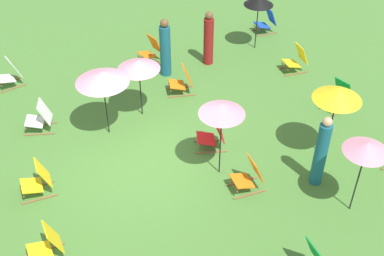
# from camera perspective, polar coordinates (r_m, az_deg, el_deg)

# --- Properties ---
(ground_plane) EXTENTS (40.00, 40.00, 0.00)m
(ground_plane) POSITION_cam_1_polar(r_m,az_deg,el_deg) (11.98, -5.32, -3.24)
(ground_plane) COLOR #477A33
(deckchair_0) EXTENTS (0.49, 0.77, 0.83)m
(deckchair_0) POSITION_cam_1_polar(r_m,az_deg,el_deg) (17.19, 8.51, 11.96)
(deckchair_0) COLOR olive
(deckchair_0) RESTS_ON ground
(deckchair_1) EXTENTS (0.51, 0.78, 0.83)m
(deckchair_1) POSITION_cam_1_polar(r_m,az_deg,el_deg) (10.97, 6.51, -5.47)
(deckchair_1) COLOR olive
(deckchair_1) RESTS_ON ground
(deckchair_2) EXTENTS (0.67, 0.86, 0.83)m
(deckchair_2) POSITION_cam_1_polar(r_m,az_deg,el_deg) (13.06, -16.99, 1.12)
(deckchair_2) COLOR olive
(deckchair_2) RESTS_ON ground
(deckchair_3) EXTENTS (0.67, 0.86, 0.83)m
(deckchair_3) POSITION_cam_1_polar(r_m,az_deg,el_deg) (13.83, 16.42, 3.56)
(deckchair_3) COLOR olive
(deckchair_3) RESTS_ON ground
(deckchair_4) EXTENTS (0.67, 0.86, 0.83)m
(deckchair_4) POSITION_cam_1_polar(r_m,az_deg,el_deg) (15.38, -4.73, 8.88)
(deckchair_4) COLOR olive
(deckchair_4) RESTS_ON ground
(deckchair_7) EXTENTS (0.49, 0.77, 0.83)m
(deckchair_7) POSITION_cam_1_polar(r_m,az_deg,el_deg) (11.31, -17.23, -5.74)
(deckchair_7) COLOR olive
(deckchair_7) RESTS_ON ground
(deckchair_8) EXTENTS (0.51, 0.78, 0.83)m
(deckchair_8) POSITION_cam_1_polar(r_m,az_deg,el_deg) (10.02, -16.25, -12.80)
(deckchair_8) COLOR olive
(deckchair_8) RESTS_ON ground
(deckchair_9) EXTENTS (0.63, 0.85, 0.83)m
(deckchair_9) POSITION_cam_1_polar(r_m,az_deg,el_deg) (13.87, -1.12, 5.41)
(deckchair_9) COLOR olive
(deckchair_9) RESTS_ON ground
(deckchair_11) EXTENTS (0.68, 0.87, 0.83)m
(deckchair_11) POSITION_cam_1_polar(r_m,az_deg,el_deg) (11.96, 2.36, -0.81)
(deckchair_11) COLOR olive
(deckchair_11) RESTS_ON ground
(deckchair_13) EXTENTS (0.63, 0.85, 0.83)m
(deckchair_13) POSITION_cam_1_polar(r_m,az_deg,el_deg) (15.08, -20.09, 5.84)
(deckchair_13) COLOR olive
(deckchair_13) RESTS_ON ground
(deckchair_14) EXTENTS (0.53, 0.79, 0.83)m
(deckchair_14) POSITION_cam_1_polar(r_m,az_deg,el_deg) (15.16, 11.85, 7.67)
(deckchair_14) COLOR olive
(deckchair_14) RESTS_ON ground
(umbrella_0) EXTENTS (1.09, 1.09, 1.93)m
(umbrella_0) POSITION_cam_1_polar(r_m,az_deg,el_deg) (11.32, 16.36, 3.78)
(umbrella_0) COLOR black
(umbrella_0) RESTS_ON ground
(umbrella_1) EXTENTS (1.28, 1.28, 1.78)m
(umbrella_1) POSITION_cam_1_polar(r_m,az_deg,el_deg) (11.85, -10.27, 5.75)
(umbrella_1) COLOR black
(umbrella_1) RESTS_ON ground
(umbrella_2) EXTENTS (0.90, 0.90, 1.74)m
(umbrella_2) POSITION_cam_1_polar(r_m,az_deg,el_deg) (15.62, 7.66, 14.24)
(umbrella_2) COLOR black
(umbrella_2) RESTS_ON ground
(umbrella_3) EXTENTS (1.07, 1.07, 1.65)m
(umbrella_3) POSITION_cam_1_polar(r_m,az_deg,el_deg) (12.45, -6.14, 7.22)
(umbrella_3) COLOR black
(umbrella_3) RESTS_ON ground
(umbrella_4) EXTENTS (0.92, 0.92, 1.83)m
(umbrella_4) POSITION_cam_1_polar(r_m,az_deg,el_deg) (10.12, 19.40, -2.13)
(umbrella_4) COLOR black
(umbrella_4) RESTS_ON ground
(umbrella_5) EXTENTS (1.00, 1.00, 1.94)m
(umbrella_5) POSITION_cam_1_polar(r_m,az_deg,el_deg) (10.39, 3.45, 2.21)
(umbrella_5) COLOR black
(umbrella_5) RESTS_ON ground
(person_0) EXTENTS (0.34, 0.34, 1.69)m
(person_0) POSITION_cam_1_polar(r_m,az_deg,el_deg) (15.02, 1.91, 10.12)
(person_0) COLOR maroon
(person_0) RESTS_ON ground
(person_1) EXTENTS (0.38, 0.38, 1.81)m
(person_1) POSITION_cam_1_polar(r_m,az_deg,el_deg) (11.07, 14.54, -2.73)
(person_1) COLOR #195972
(person_1) RESTS_ON ground
(person_2) EXTENTS (0.41, 0.41, 1.76)m
(person_2) POSITION_cam_1_polar(r_m,az_deg,el_deg) (14.46, -3.08, 9.03)
(person_2) COLOR #195972
(person_2) RESTS_ON ground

